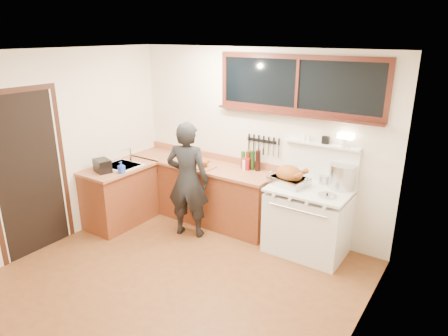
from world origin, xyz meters
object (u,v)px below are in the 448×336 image
Objects in this scene: man at (188,180)px; roast_turkey at (289,177)px; vintage_stove at (308,219)px; cutting_board at (202,164)px.

roast_turkey is (1.31, 0.48, 0.17)m from man.
vintage_stove is 3.04× the size of roast_turkey.
roast_turkey reaches higher than cutting_board.
cutting_board is (-1.63, -0.11, 0.48)m from vintage_stove.
man is 3.16× the size of roast_turkey.
man reaches higher than vintage_stove.
vintage_stove is at bearing 3.97° from cutting_board.
roast_turkey is at bearing 19.99° from man.
cutting_board is 1.35m from roast_turkey.
roast_turkey is at bearing -174.82° from vintage_stove.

